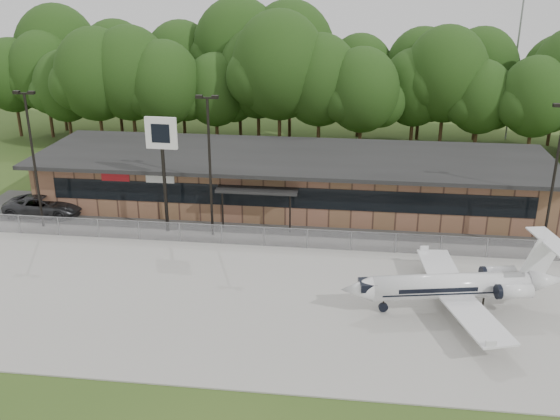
# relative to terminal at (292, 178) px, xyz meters

# --- Properties ---
(ground) EXTENTS (160.00, 160.00, 0.00)m
(ground) POSITION_rel_terminal_xyz_m (0.00, -23.94, -2.18)
(ground) COLOR #2D491A
(ground) RESTS_ON ground
(apron) EXTENTS (64.00, 18.00, 0.08)m
(apron) POSITION_rel_terminal_xyz_m (0.00, -15.94, -2.14)
(apron) COLOR #9E9B93
(apron) RESTS_ON ground
(parking_lot) EXTENTS (50.00, 9.00, 0.06)m
(parking_lot) POSITION_rel_terminal_xyz_m (0.00, -4.44, -2.15)
(parking_lot) COLOR #383835
(parking_lot) RESTS_ON ground
(terminal) EXTENTS (41.00, 11.65, 4.30)m
(terminal) POSITION_rel_terminal_xyz_m (0.00, 0.00, 0.00)
(terminal) COLOR brown
(terminal) RESTS_ON ground
(fence) EXTENTS (46.00, 0.04, 1.52)m
(fence) POSITION_rel_terminal_xyz_m (0.00, -8.94, -1.40)
(fence) COLOR gray
(fence) RESTS_ON ground
(treeline) EXTENTS (72.00, 12.00, 15.00)m
(treeline) POSITION_rel_terminal_xyz_m (0.00, 18.06, 5.32)
(treeline) COLOR #1C3912
(treeline) RESTS_ON ground
(radio_mast) EXTENTS (0.20, 0.20, 25.00)m
(radio_mast) POSITION_rel_terminal_xyz_m (22.00, 24.06, 10.32)
(radio_mast) COLOR gray
(radio_mast) RESTS_ON ground
(light_pole_left) EXTENTS (1.55, 0.30, 10.23)m
(light_pole_left) POSITION_rel_terminal_xyz_m (-18.00, -7.44, 3.80)
(light_pole_left) COLOR black
(light_pole_left) RESTS_ON ground
(light_pole_mid) EXTENTS (1.55, 0.30, 10.23)m
(light_pole_mid) POSITION_rel_terminal_xyz_m (-5.00, -7.44, 3.80)
(light_pole_mid) COLOR black
(light_pole_mid) RESTS_ON ground
(light_pole_right) EXTENTS (1.55, 0.30, 10.23)m
(light_pole_right) POSITION_rel_terminal_xyz_m (18.00, -7.44, 3.80)
(light_pole_right) COLOR black
(light_pole_right) RESTS_ON ground
(business_jet) EXTENTS (12.58, 11.30, 4.25)m
(business_jet) POSITION_rel_terminal_xyz_m (11.06, -16.20, -0.66)
(business_jet) COLOR silver
(business_jet) RESTS_ON ground
(suv) EXTENTS (6.11, 3.04, 1.67)m
(suv) POSITION_rel_terminal_xyz_m (-18.99, -5.15, -1.34)
(suv) COLOR #313234
(suv) RESTS_ON ground
(pole_sign) EXTENTS (2.26, 0.36, 8.59)m
(pole_sign) POSITION_rel_terminal_xyz_m (-8.45, -7.14, 4.39)
(pole_sign) COLOR black
(pole_sign) RESTS_ON ground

